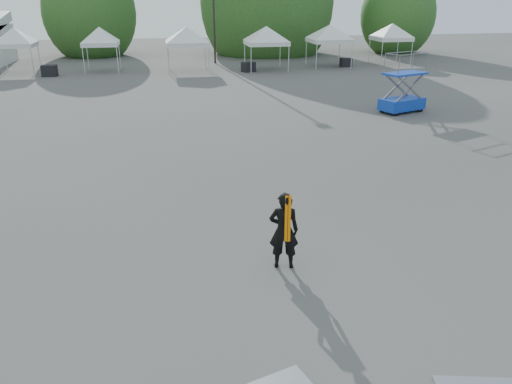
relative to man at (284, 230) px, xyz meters
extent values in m
plane|color=#474442|center=(-0.67, 3.02, -0.88)|extent=(120.00, 120.00, 0.00)
cylinder|color=black|center=(2.33, 35.02, 3.87)|extent=(0.16, 0.16, 9.50)
cylinder|color=#382314|center=(-8.67, 43.02, 0.26)|extent=(0.36, 0.36, 2.27)
ellipsoid|color=#27561C|center=(-8.67, 43.02, 3.06)|extent=(4.16, 4.16, 4.78)
cylinder|color=#382314|center=(8.33, 42.02, 0.52)|extent=(0.36, 0.36, 2.80)
ellipsoid|color=#27561C|center=(8.33, 42.02, 3.97)|extent=(5.12, 5.12, 5.89)
cylinder|color=#382314|center=(21.33, 40.02, 0.17)|extent=(0.36, 0.36, 2.10)
ellipsoid|color=#27561C|center=(21.33, 40.02, 2.75)|extent=(3.84, 3.84, 4.42)
cylinder|color=silver|center=(-11.64, 30.67, 0.12)|extent=(0.06, 0.06, 2.00)
cylinder|color=silver|center=(-14.13, 33.16, 0.12)|extent=(0.06, 0.06, 2.00)
cylinder|color=silver|center=(-11.64, 33.16, 0.12)|extent=(0.06, 0.06, 2.00)
cube|color=white|center=(-12.89, 31.92, 1.20)|extent=(2.69, 2.69, 0.30)
pyramid|color=white|center=(-12.89, 31.92, 2.45)|extent=(3.80, 3.80, 1.10)
cylinder|color=silver|center=(-7.97, 30.39, 0.12)|extent=(0.06, 0.06, 2.00)
cylinder|color=silver|center=(-5.52, 30.39, 0.12)|extent=(0.06, 0.06, 2.00)
cylinder|color=silver|center=(-7.97, 32.84, 0.12)|extent=(0.06, 0.06, 2.00)
cylinder|color=silver|center=(-5.52, 32.84, 0.12)|extent=(0.06, 0.06, 2.00)
cube|color=white|center=(-6.75, 31.62, 1.20)|extent=(2.65, 2.65, 0.30)
pyramid|color=white|center=(-6.75, 31.62, 2.45)|extent=(3.75, 3.75, 1.10)
cylinder|color=silver|center=(-1.73, 29.07, 0.12)|extent=(0.06, 0.06, 2.00)
cylinder|color=silver|center=(1.22, 29.07, 0.12)|extent=(0.06, 0.06, 2.00)
cylinder|color=silver|center=(-1.73, 32.03, 0.12)|extent=(0.06, 0.06, 2.00)
cylinder|color=silver|center=(1.22, 32.03, 0.12)|extent=(0.06, 0.06, 2.00)
cube|color=white|center=(-0.25, 30.55, 1.20)|extent=(3.16, 3.16, 0.30)
pyramid|color=white|center=(-0.25, 30.55, 2.45)|extent=(4.47, 4.47, 1.10)
cylinder|color=silver|center=(4.37, 28.62, 0.12)|extent=(0.06, 0.06, 2.00)
cylinder|color=silver|center=(7.29, 28.62, 0.12)|extent=(0.06, 0.06, 2.00)
cylinder|color=silver|center=(4.37, 31.54, 0.12)|extent=(0.06, 0.06, 2.00)
cylinder|color=silver|center=(7.29, 31.54, 0.12)|extent=(0.06, 0.06, 2.00)
cube|color=white|center=(5.83, 30.08, 1.20)|extent=(3.12, 3.12, 0.30)
pyramid|color=white|center=(5.83, 30.08, 2.45)|extent=(4.41, 4.41, 1.10)
cylinder|color=silver|center=(9.82, 29.69, 0.12)|extent=(0.06, 0.06, 2.00)
cylinder|color=silver|center=(12.77, 29.69, 0.12)|extent=(0.06, 0.06, 2.00)
cylinder|color=silver|center=(9.82, 32.64, 0.12)|extent=(0.06, 0.06, 2.00)
cylinder|color=silver|center=(12.77, 32.64, 0.12)|extent=(0.06, 0.06, 2.00)
cube|color=white|center=(11.30, 31.16, 1.20)|extent=(3.15, 3.15, 0.30)
pyramid|color=white|center=(11.30, 31.16, 2.45)|extent=(4.45, 4.45, 1.10)
cylinder|color=silver|center=(15.76, 30.65, 0.12)|extent=(0.06, 0.06, 2.00)
cylinder|color=silver|center=(18.42, 30.65, 0.12)|extent=(0.06, 0.06, 2.00)
cylinder|color=silver|center=(15.76, 33.31, 0.12)|extent=(0.06, 0.06, 2.00)
cylinder|color=silver|center=(18.42, 33.31, 0.12)|extent=(0.06, 0.06, 2.00)
cube|color=white|center=(17.09, 31.98, 1.20)|extent=(2.86, 2.86, 0.30)
pyramid|color=white|center=(17.09, 31.98, 2.45)|extent=(4.04, 4.04, 1.10)
imported|color=black|center=(0.00, 0.00, 0.00)|extent=(0.72, 0.55, 1.76)
cube|color=orange|center=(0.00, -0.17, 0.35)|extent=(0.14, 0.02, 1.05)
cube|color=#0C25A4|center=(9.56, 14.01, -0.46)|extent=(2.53, 1.88, 0.57)
cube|color=#0C25A4|center=(9.56, 14.01, 1.06)|extent=(2.43, 1.80, 0.09)
cylinder|color=black|center=(8.93, 13.27, -0.71)|extent=(0.37, 0.25, 0.34)
cylinder|color=black|center=(10.52, 13.88, -0.71)|extent=(0.37, 0.25, 0.34)
cylinder|color=black|center=(8.59, 14.15, -0.71)|extent=(0.37, 0.25, 0.34)
cylinder|color=black|center=(10.18, 14.76, -0.71)|extent=(0.37, 0.25, 0.34)
cube|color=black|center=(-10.39, 29.90, -0.48)|extent=(1.05, 0.83, 0.80)
cube|color=black|center=(4.31, 29.45, -0.52)|extent=(1.15, 1.04, 0.73)
cube|color=black|center=(12.76, 30.90, -0.54)|extent=(0.90, 0.70, 0.69)
camera|label=1|loc=(-2.36, -9.37, 4.73)|focal=35.00mm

